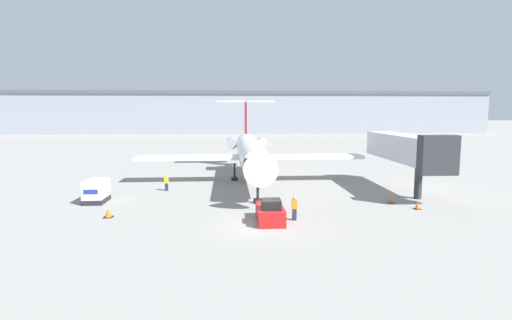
% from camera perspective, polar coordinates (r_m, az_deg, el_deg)
% --- Properties ---
extents(ground_plane, '(600.00, 600.00, 0.00)m').
position_cam_1_polar(ground_plane, '(28.91, 1.26, -9.49)').
color(ground_plane, gray).
extents(terminal_building, '(180.00, 16.80, 15.10)m').
position_cam_1_polar(terminal_building, '(147.64, -2.52, 6.82)').
color(terminal_building, '#8C939E').
rests_on(terminal_building, ground).
extents(airplane_main, '(26.38, 27.99, 9.65)m').
position_cam_1_polar(airplane_main, '(46.25, -0.77, 1.18)').
color(airplane_main, white).
rests_on(airplane_main, ground).
extents(pushback_tug, '(1.95, 3.87, 1.87)m').
position_cam_1_polar(pushback_tug, '(29.94, 2.03, -7.52)').
color(pushback_tug, '#B21919').
rests_on(pushback_tug, ground).
extents(luggage_cart, '(1.71, 2.86, 2.05)m').
position_cam_1_polar(luggage_cart, '(38.82, -21.86, -4.15)').
color(luggage_cart, '#232326').
rests_on(luggage_cart, ground).
extents(worker_near_tug, '(0.40, 0.26, 1.84)m').
position_cam_1_polar(worker_near_tug, '(30.40, 5.51, -6.79)').
color(worker_near_tug, '#232838').
rests_on(worker_near_tug, ground).
extents(worker_by_wing, '(0.40, 0.24, 1.65)m').
position_cam_1_polar(worker_by_wing, '(42.23, -12.68, -3.16)').
color(worker_by_wing, '#232838').
rests_on(worker_by_wing, ground).
extents(traffic_cone_left, '(0.69, 0.69, 0.71)m').
position_cam_1_polar(traffic_cone_left, '(33.26, -20.37, -7.12)').
color(traffic_cone_left, black).
rests_on(traffic_cone_left, ground).
extents(traffic_cone_right, '(0.54, 0.54, 0.62)m').
position_cam_1_polar(traffic_cone_right, '(37.99, 18.75, -5.38)').
color(traffic_cone_right, black).
rests_on(traffic_cone_right, ground).
extents(traffic_cone_mid, '(0.51, 0.51, 0.65)m').
position_cam_1_polar(traffic_cone_mid, '(36.36, 22.06, -6.05)').
color(traffic_cone_mid, black).
rests_on(traffic_cone_mid, ground).
extents(jet_bridge, '(3.20, 14.79, 6.19)m').
position_cam_1_polar(jet_bridge, '(42.83, 20.56, 1.56)').
color(jet_bridge, '#2D2D33').
rests_on(jet_bridge, ground).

